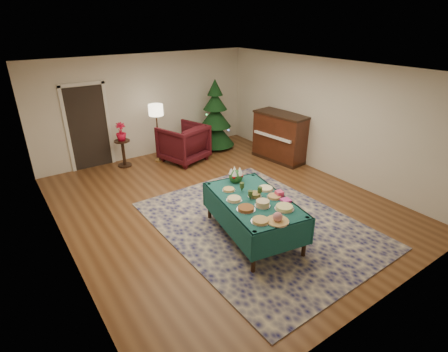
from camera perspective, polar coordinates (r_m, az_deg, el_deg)
room_shell at (r=6.75m, az=-0.42°, el=5.63°), size 7.00×7.00×7.00m
doorway at (r=9.30m, az=-21.31°, el=7.69°), size 1.08×0.04×2.16m
rug at (r=6.62m, az=5.47°, el=-7.83°), size 3.29×4.27×0.02m
buffet_table at (r=6.00m, az=4.83°, el=-5.01°), size 1.43×2.06×0.74m
platter_0 at (r=5.30m, az=5.96°, el=-7.27°), size 0.29×0.29×0.05m
platter_1 at (r=5.32m, az=8.73°, el=-6.83°), size 0.36×0.36×0.16m
platter_2 at (r=5.68m, az=9.83°, el=-5.11°), size 0.32×0.32×0.06m
platter_3 at (r=5.59m, az=3.61°, el=-5.31°), size 0.31×0.31×0.05m
platter_4 at (r=5.71m, az=6.33°, el=-4.50°), size 0.26×0.26×0.10m
platter_5 at (r=6.00m, az=8.22°, el=-3.35°), size 0.26×0.26×0.04m
platter_6 at (r=5.86m, az=1.67°, el=-3.79°), size 0.27×0.27×0.05m
platter_7 at (r=5.99m, az=5.04°, el=-3.08°), size 0.24×0.24×0.07m
platter_8 at (r=6.26m, az=6.80°, el=-2.04°), size 0.29×0.29×0.04m
platter_9 at (r=6.18m, az=0.78°, el=-2.24°), size 0.23×0.23×0.04m
goblet_0 at (r=6.12m, az=2.94°, el=-1.79°), size 0.08×0.08×0.17m
goblet_1 at (r=5.98m, az=5.86°, el=-2.53°), size 0.08×0.08×0.17m
goblet_2 at (r=5.85m, az=4.32°, el=-3.13°), size 0.08×0.08×0.17m
napkin_stack at (r=5.91m, az=10.06°, el=-3.94°), size 0.17×0.17×0.04m
gift_box at (r=6.04m, az=9.01°, el=-2.88°), size 0.14×0.14×0.10m
centerpiece at (r=6.46m, az=1.96°, el=0.12°), size 0.27×0.27×0.31m
armchair at (r=9.32m, az=-6.65°, el=5.66°), size 1.29×1.25×1.08m
floor_lamp at (r=9.17m, az=-11.03°, el=9.98°), size 0.37×0.37×1.52m
side_table at (r=9.32m, az=-16.07°, el=3.53°), size 0.39×0.39×0.70m
potted_plant at (r=9.16m, az=-16.42°, el=6.35°), size 0.25×0.45×0.25m
christmas_tree at (r=10.13m, az=-1.43°, el=9.48°), size 1.26×1.26×1.99m
piano at (r=9.44m, az=9.16°, el=6.26°), size 0.85×1.53×1.27m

